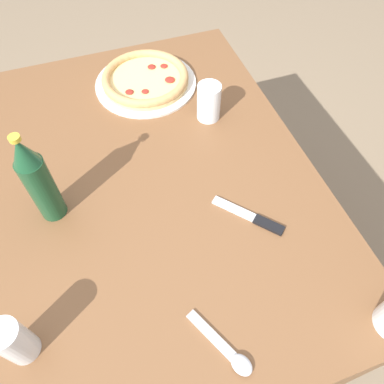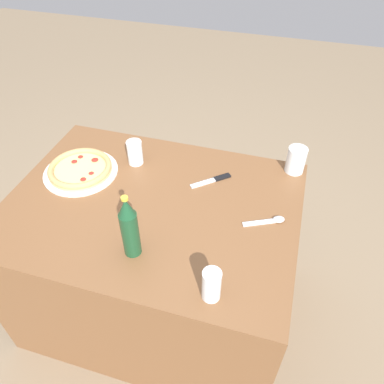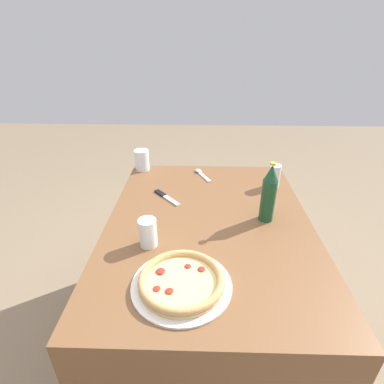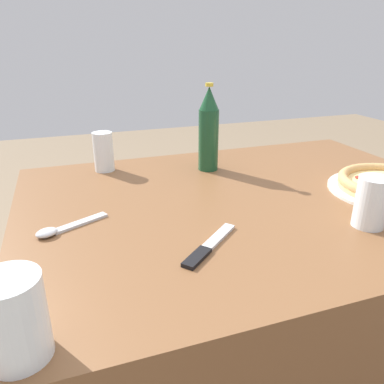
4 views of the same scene
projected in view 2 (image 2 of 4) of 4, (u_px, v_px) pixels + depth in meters
ground_plane at (161, 301)px, 1.99m from camera, size 8.00×8.00×0.00m
table at (157, 259)px, 1.74m from camera, size 1.17×0.86×0.72m
pizza_margherita at (80, 169)px, 1.63m from camera, size 0.32×0.32×0.04m
glass_red_wine at (296, 160)px, 1.61m from camera, size 0.08×0.08×0.12m
glass_lemonade at (135, 154)px, 1.66m from camera, size 0.07×0.07×0.11m
glass_water at (211, 286)px, 1.15m from camera, size 0.06×0.06×0.12m
beer_bottle at (129, 227)px, 1.23m from camera, size 0.06×0.06×0.26m
knife at (213, 180)px, 1.60m from camera, size 0.16×0.14×0.01m
spoon at (271, 221)px, 1.42m from camera, size 0.16×0.10×0.02m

